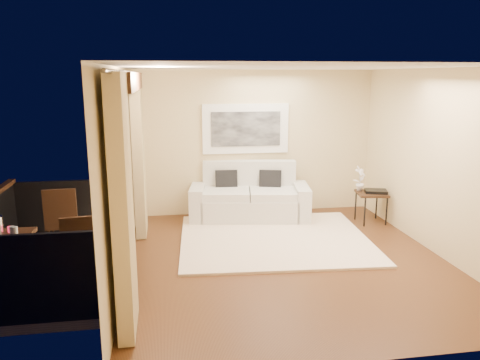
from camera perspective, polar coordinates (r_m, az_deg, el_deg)
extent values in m
plane|color=#553119|center=(6.85, 5.76, -9.67)|extent=(5.00, 5.00, 0.00)
plane|color=white|center=(6.35, 6.31, 13.52)|extent=(5.00, 5.00, 0.00)
plane|color=beige|center=(8.87, 1.85, 4.57)|extent=(4.50, 0.00, 4.50)
plane|color=beige|center=(4.18, 14.92, -5.15)|extent=(4.50, 0.00, 4.50)
plane|color=beige|center=(7.37, 23.18, 1.89)|extent=(0.00, 5.00, 5.00)
plane|color=beige|center=(8.09, -13.13, 3.47)|extent=(0.00, 2.70, 2.70)
plane|color=beige|center=(4.49, -16.25, -3.98)|extent=(0.00, 2.70, 2.70)
plane|color=beige|center=(6.15, -14.86, 11.82)|extent=(0.00, 2.40, 2.40)
cube|color=#301C10|center=(6.14, -13.71, 11.60)|extent=(0.28, 2.40, 0.22)
cube|color=#605B56|center=(6.84, -21.26, -11.11)|extent=(1.80, 2.60, 0.12)
cube|color=black|center=(7.83, -19.69, -3.64)|extent=(1.80, 0.06, 1.00)
cube|color=black|center=(5.49, -24.47, -10.98)|extent=(1.80, 0.06, 1.00)
cube|color=tan|center=(7.79, -12.23, 2.94)|extent=(0.16, 0.75, 2.62)
cube|color=tan|center=(4.77, -14.13, -3.26)|extent=(0.16, 0.75, 2.62)
cylinder|color=#4C473F|center=(6.14, -13.57, 12.63)|extent=(0.04, 4.80, 0.04)
cube|color=white|center=(8.77, 0.69, 6.27)|extent=(1.62, 0.05, 0.92)
cube|color=black|center=(8.74, 0.73, 6.24)|extent=(1.30, 0.02, 0.64)
cube|color=#FFE9CD|center=(7.62, 4.21, -7.16)|extent=(3.15, 2.79, 0.04)
cube|color=silver|center=(8.61, 1.18, -3.40)|extent=(1.85, 1.17, 0.43)
cube|color=silver|center=(8.86, 1.13, -0.29)|extent=(1.75, 0.48, 0.84)
cube|color=silver|center=(8.61, -5.16, -2.75)|extent=(0.38, 0.95, 0.63)
cube|color=silver|center=(8.66, 7.48, -2.72)|extent=(0.38, 0.95, 0.63)
cube|color=silver|center=(8.51, -1.63, -1.61)|extent=(0.93, 0.93, 0.14)
cube|color=silver|center=(8.53, 4.00, -1.60)|extent=(0.93, 0.93, 0.14)
cube|color=black|center=(8.69, -1.67, -0.12)|extent=(0.42, 0.21, 0.42)
cube|color=black|center=(8.71, 3.71, -0.12)|extent=(0.44, 0.29, 0.42)
cube|color=#301C10|center=(8.66, 15.76, -1.60)|extent=(0.58, 0.58, 0.04)
cylinder|color=black|center=(8.47, 14.97, -3.81)|extent=(0.03, 0.03, 0.52)
cylinder|color=black|center=(8.64, 17.44, -3.64)|extent=(0.03, 0.03, 0.52)
cylinder|color=black|center=(8.83, 13.91, -3.08)|extent=(0.03, 0.03, 0.52)
cylinder|color=black|center=(8.99, 16.30, -2.94)|extent=(0.03, 0.03, 0.52)
cube|color=black|center=(8.67, 16.23, -1.32)|extent=(0.45, 0.38, 0.05)
imported|color=white|center=(8.66, 14.41, 0.16)|extent=(0.29, 0.27, 0.46)
cube|color=#301C10|center=(6.26, -27.03, -6.30)|extent=(0.65, 0.65, 0.05)
cylinder|color=#301C10|center=(6.08, -25.09, -10.38)|extent=(0.04, 0.04, 0.68)
cylinder|color=#301C10|center=(6.53, -23.89, -8.67)|extent=(0.04, 0.04, 0.68)
cube|color=#301C10|center=(7.35, -20.72, -4.94)|extent=(0.48, 0.48, 0.05)
cube|color=#301C10|center=(7.08, -21.07, -3.37)|extent=(0.45, 0.09, 0.59)
cylinder|color=#301C10|center=(7.57, -19.05, -6.28)|extent=(0.03, 0.03, 0.46)
cylinder|color=#301C10|center=(7.62, -21.78, -6.39)|extent=(0.03, 0.03, 0.46)
cylinder|color=#301C10|center=(7.23, -19.29, -7.20)|extent=(0.03, 0.03, 0.46)
cylinder|color=#301C10|center=(7.28, -22.15, -7.30)|extent=(0.03, 0.03, 0.46)
cube|color=#301C10|center=(6.06, -19.18, -9.16)|extent=(0.43, 0.43, 0.05)
cube|color=#301C10|center=(6.15, -19.24, -6.56)|extent=(0.39, 0.09, 0.51)
cylinder|color=#301C10|center=(6.01, -20.63, -11.70)|extent=(0.03, 0.03, 0.40)
cylinder|color=#301C10|center=(5.99, -17.57, -11.57)|extent=(0.03, 0.03, 0.40)
cylinder|color=#301C10|center=(6.30, -20.40, -10.55)|extent=(0.03, 0.03, 0.40)
cylinder|color=#301C10|center=(6.28, -17.50, -10.41)|extent=(0.03, 0.03, 0.40)
cylinder|color=red|center=(6.34, -26.22, -5.41)|extent=(0.06, 0.06, 0.07)
cylinder|color=silver|center=(6.14, -25.72, -5.70)|extent=(0.06, 0.06, 0.12)
cylinder|color=silver|center=(6.17, -26.01, -5.63)|extent=(0.06, 0.06, 0.12)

